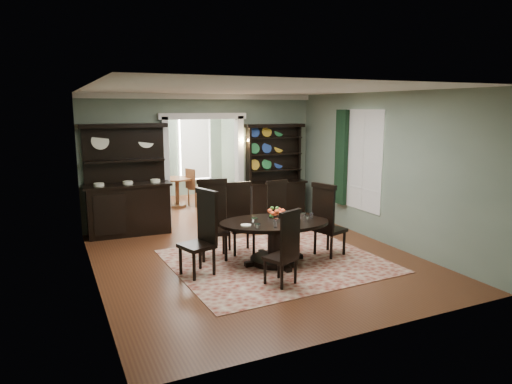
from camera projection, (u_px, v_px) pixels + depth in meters
room at (257, 173)px, 7.96m from camera, size 5.51×6.01×3.01m
parlor at (175, 150)px, 12.87m from camera, size 3.51×3.50×3.01m
doorway_trim at (203, 155)px, 10.59m from camera, size 2.08×0.25×2.57m
right_window at (352, 159)px, 9.85m from camera, size 0.15×1.47×2.12m
wall_sconce at (243, 142)px, 10.79m from camera, size 0.27×0.21×0.21m
rug at (276, 261)px, 8.13m from camera, size 3.69×3.28×0.01m
dining_table at (274, 234)px, 7.94m from camera, size 2.15×2.15×0.76m
centerpiece at (276, 216)px, 7.99m from camera, size 1.39×0.89×0.23m
chair_far_left at (213, 217)px, 8.26m from camera, size 0.64×0.62×1.43m
chair_far_mid at (240, 216)px, 8.58m from camera, size 0.53×0.51×1.32m
chair_far_right at (279, 210)px, 9.15m from camera, size 0.51×0.49×1.26m
chair_end_left at (203, 230)px, 7.41m from camera, size 0.62×0.64×1.40m
chair_end_right at (326, 218)px, 8.27m from camera, size 0.61×0.63×1.37m
chair_near at (286, 246)px, 6.89m from camera, size 0.57×0.56×1.20m
sideboard at (128, 196)px, 9.75m from camera, size 1.82×0.70×2.37m
welsh_dresser at (275, 184)px, 11.23m from camera, size 1.52×0.67×2.30m
parlor_table at (177, 188)px, 12.48m from camera, size 0.86×0.86×0.80m
parlor_chair_left at (159, 190)px, 12.17m from camera, size 0.40×0.40×0.95m
parlor_chair_right at (194, 186)px, 12.54m from camera, size 0.50×0.49×1.05m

